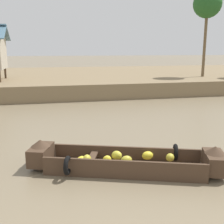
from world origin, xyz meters
TOP-DOWN VIEW (x-y plane):
  - ground_plane at (0.00, 10.00)m, footprint 300.00×300.00m
  - riverbank_strip at (0.00, 26.17)m, footprint 160.00×20.00m
  - banana_boat at (0.89, 5.07)m, footprint 5.43×2.74m
  - palm_tree_near at (11.94, 19.93)m, footprint 2.31×2.31m

SIDE VIEW (x-z plane):
  - ground_plane at x=0.00m, z-range 0.00..0.00m
  - banana_boat at x=0.89m, z-range -0.13..0.69m
  - riverbank_strip at x=0.00m, z-range 0.00..1.09m
  - palm_tree_near at x=11.94m, z-range 3.41..10.50m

